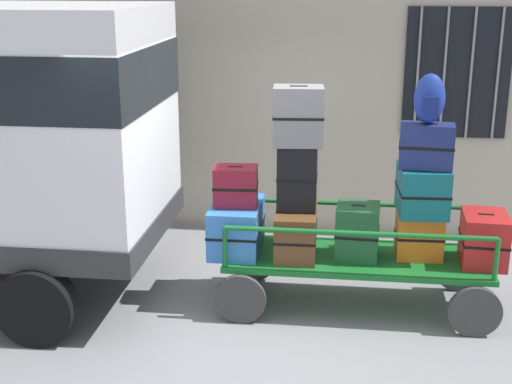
{
  "coord_description": "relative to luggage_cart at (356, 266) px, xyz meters",
  "views": [
    {
      "loc": [
        0.9,
        -6.07,
        3.09
      ],
      "look_at": [
        0.12,
        0.27,
        1.12
      ],
      "focal_mm": 49.63,
      "sensor_mm": 36.0,
      "label": 1
    }
  ],
  "objects": [
    {
      "name": "suitcase_midleft_middle",
      "position": [
        -0.58,
        0.04,
        0.86
      ],
      "size": [
        0.38,
        0.37,
        0.62
      ],
      "color": "black",
      "rests_on": "suitcase_midleft_bottom"
    },
    {
      "name": "backpack",
      "position": [
        0.57,
        -0.05,
        1.63
      ],
      "size": [
        0.27,
        0.22,
        0.44
      ],
      "color": "navy",
      "rests_on": "suitcase_midright_top"
    },
    {
      "name": "cart_railing",
      "position": [
        -0.0,
        -0.0,
        0.45
      ],
      "size": [
        2.44,
        0.89,
        0.41
      ],
      "color": "#146023",
      "rests_on": "luggage_cart"
    },
    {
      "name": "suitcase_midright_top",
      "position": [
        0.58,
        -0.03,
        1.21
      ],
      "size": [
        0.5,
        0.3,
        0.41
      ],
      "color": "navy",
      "rests_on": "suitcase_midright_middle"
    },
    {
      "name": "suitcase_midleft_bottom",
      "position": [
        -0.58,
        0.01,
        0.33
      ],
      "size": [
        0.41,
        0.77,
        0.45
      ],
      "color": "brown",
      "rests_on": "luggage_cart"
    },
    {
      "name": "luggage_cart",
      "position": [
        0.0,
        0.0,
        0.0
      ],
      "size": [
        2.57,
        1.03,
        0.52
      ],
      "color": "#146023",
      "rests_on": "ground"
    },
    {
      "name": "suitcase_left_middle",
      "position": [
        -1.16,
        -0.01,
        0.77
      ],
      "size": [
        0.44,
        0.33,
        0.38
      ],
      "color": "maroon",
      "rests_on": "suitcase_left_bottom"
    },
    {
      "name": "suitcase_midright_bottom",
      "position": [
        0.58,
        0.04,
        0.33
      ],
      "size": [
        0.45,
        0.33,
        0.45
      ],
      "color": "orange",
      "rests_on": "luggage_cart"
    },
    {
      "name": "suitcase_midright_middle",
      "position": [
        0.58,
        0.03,
        0.78
      ],
      "size": [
        0.47,
        0.57,
        0.45
      ],
      "color": "#0F5960",
      "rests_on": "suitcase_midright_bottom"
    },
    {
      "name": "suitcase_left_bottom",
      "position": [
        -1.16,
        0.03,
        0.34
      ],
      "size": [
        0.48,
        0.77,
        0.47
      ],
      "color": "#3372C6",
      "rests_on": "luggage_cart"
    },
    {
      "name": "building_wall",
      "position": [
        -1.08,
        2.26,
        2.08
      ],
      "size": [
        12.0,
        0.38,
        5.0
      ],
      "color": "#BCB29E",
      "rests_on": "ground"
    },
    {
      "name": "ground_plane",
      "position": [
        -1.08,
        -0.27,
        -0.41
      ],
      "size": [
        40.0,
        40.0,
        0.0
      ],
      "primitive_type": "plane",
      "color": "gray"
    },
    {
      "name": "suitcase_midleft_top",
      "position": [
        -0.58,
        0.0,
        1.45
      ],
      "size": [
        0.49,
        0.37,
        0.55
      ],
      "color": "slate",
      "rests_on": "suitcase_midleft_middle"
    },
    {
      "name": "suitcase_center_bottom",
      "position": [
        -0.0,
        -0.04,
        0.37
      ],
      "size": [
        0.43,
        0.44,
        0.52
      ],
      "color": "#194C28",
      "rests_on": "luggage_cart"
    },
    {
      "name": "suitcase_right_bottom",
      "position": [
        1.16,
        -0.03,
        0.35
      ],
      "size": [
        0.43,
        0.54,
        0.48
      ],
      "color": "#B21E1E",
      "rests_on": "luggage_cart"
    }
  ]
}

